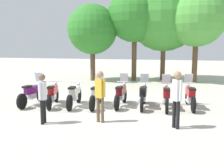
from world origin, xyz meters
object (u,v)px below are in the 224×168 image
object	(u,v)px
tree_2	(164,15)
motorcycle_7	(190,96)
motorcycle_3	(97,95)
tree_3	(197,17)
tree_1	(135,15)
motorcycle_1	(53,94)
person_1	(100,92)
motorcycle_2	(74,95)
person_2	(177,95)
motorcycle_5	(143,95)
motorcycle_0	(32,93)
tree_0	(92,30)
person_0	(43,95)
motorcycle_4	(121,94)
motorcycle_6	(166,96)

from	to	relation	value
tree_2	motorcycle_7	bearing A→B (deg)	-78.33
motorcycle_3	tree_3	world-z (taller)	tree_3
tree_1	tree_3	distance (m)	4.34
motorcycle_1	person_1	bearing A→B (deg)	-140.52
motorcycle_2	person_2	bearing A→B (deg)	-123.58
tree_1	motorcycle_5	bearing A→B (deg)	-76.57
motorcycle_2	motorcycle_3	world-z (taller)	motorcycle_3
motorcycle_2	motorcycle_7	xyz separation A→B (m)	(4.73, 1.04, 0.01)
tree_2	tree_3	world-z (taller)	tree_2
motorcycle_0	motorcycle_1	size ratio (longest dim) A/B	1.03
motorcycle_0	motorcycle_3	size ratio (longest dim) A/B	1.00
motorcycle_3	person_2	size ratio (longest dim) A/B	1.22
motorcycle_3	motorcycle_0	bearing A→B (deg)	92.48
motorcycle_0	motorcycle_3	bearing A→B (deg)	-83.97
motorcycle_0	tree_0	distance (m)	9.07
person_1	tree_3	xyz separation A→B (m)	(3.37, 10.95, 3.48)
person_0	tree_0	distance (m)	11.40
motorcycle_4	person_0	xyz separation A→B (m)	(-1.86, -3.17, 0.45)
motorcycle_7	person_2	world-z (taller)	person_2
motorcycle_2	tree_2	world-z (taller)	tree_2
motorcycle_0	tree_0	bearing A→B (deg)	-0.43
motorcycle_6	person_2	xyz separation A→B (m)	(0.47, -2.54, 0.54)
motorcycle_4	tree_3	xyz separation A→B (m)	(3.27, 8.44, 3.98)
tree_0	tree_1	world-z (taller)	tree_1
motorcycle_2	person_2	size ratio (longest dim) A/B	1.22
motorcycle_0	motorcycle_7	world-z (taller)	same
motorcycle_1	tree_2	world-z (taller)	tree_2
motorcycle_1	motorcycle_2	bearing A→B (deg)	-99.64
motorcycle_5	motorcycle_6	size ratio (longest dim) A/B	1.00
motorcycle_4	person_1	world-z (taller)	person_1
motorcycle_2	person_2	xyz separation A→B (m)	(4.26, -1.91, 0.56)
motorcycle_4	tree_1	size ratio (longest dim) A/B	0.32
motorcycle_5	tree_3	world-z (taller)	tree_3
motorcycle_6	motorcycle_0	bearing A→B (deg)	92.83
motorcycle_0	motorcycle_6	world-z (taller)	same
person_1	person_2	bearing A→B (deg)	-76.19
motorcycle_4	motorcycle_7	bearing A→B (deg)	-82.56
tree_0	person_1	bearing A→B (deg)	-68.82
tree_3	motorcycle_2	bearing A→B (deg)	-119.80
motorcycle_1	motorcycle_5	size ratio (longest dim) A/B	0.97
motorcycle_5	motorcycle_6	bearing A→B (deg)	-96.25
person_2	motorcycle_5	bearing A→B (deg)	-104.78
person_0	motorcycle_3	bearing A→B (deg)	67.01
motorcycle_5	motorcycle_7	distance (m)	1.93
motorcycle_4	person_1	bearing A→B (deg)	175.88
person_2	tree_1	size ratio (longest dim) A/B	0.26
tree_0	tree_3	size ratio (longest dim) A/B	0.86
motorcycle_0	motorcycle_1	xyz separation A→B (m)	(0.94, 0.10, -0.01)
motorcycle_7	tree_2	distance (m)	10.21
motorcycle_2	tree_1	world-z (taller)	tree_1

